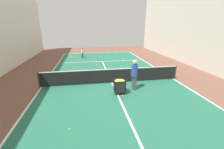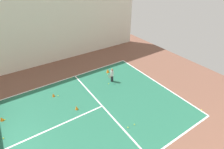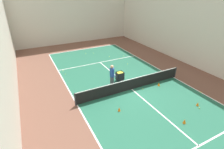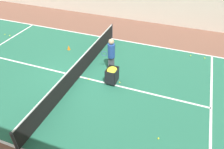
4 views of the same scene
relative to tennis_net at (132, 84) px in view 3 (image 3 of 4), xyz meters
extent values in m
plane|color=brown|center=(0.00, 0.00, -0.51)|extent=(34.24, 34.24, 0.00)
cube|color=#23664C|center=(0.00, 0.00, -0.51)|extent=(9.10, 23.02, 0.00)
cube|color=white|center=(0.00, 11.51, -0.51)|extent=(9.10, 0.10, 0.00)
cube|color=white|center=(-4.55, 0.00, -0.51)|extent=(0.10, 23.02, 0.00)
cube|color=white|center=(4.55, 0.00, -0.51)|extent=(0.10, 23.02, 0.00)
cube|color=white|center=(0.00, -6.33, -0.51)|extent=(9.10, 0.10, 0.00)
cube|color=white|center=(0.00, 6.33, -0.51)|extent=(9.10, 0.10, 0.00)
cube|color=white|center=(0.00, 0.00, -0.51)|extent=(0.10, 12.66, 0.00)
cube|color=silver|center=(8.23, 0.00, 3.77)|extent=(0.15, 30.54, 8.56)
cube|color=silver|center=(0.00, 15.20, 3.77)|extent=(16.32, 0.15, 8.56)
cylinder|color=#2D2D33|center=(-4.65, 0.00, -0.02)|extent=(0.10, 0.10, 0.98)
cylinder|color=#2D2D33|center=(4.65, 0.00, -0.02)|extent=(0.10, 0.10, 0.98)
cube|color=black|center=(0.00, 0.00, -0.03)|extent=(9.20, 0.03, 0.91)
cube|color=white|center=(0.00, 0.00, 0.45)|extent=(9.20, 0.04, 0.05)
cube|color=#4C4C56|center=(-1.13, 1.31, -0.10)|extent=(0.22, 0.32, 0.83)
cylinder|color=#234799|center=(-1.13, 1.31, 0.69)|extent=(0.42, 0.42, 0.74)
sphere|color=tan|center=(-1.13, 1.31, 1.20)|extent=(0.28, 0.28, 0.28)
torus|color=#2D478C|center=(-1.02, 0.96, 0.50)|extent=(0.07, 0.28, 0.28)
cube|color=black|center=(-0.15, 1.72, -0.39)|extent=(0.63, 0.51, 0.02)
cube|color=black|center=(-0.15, 1.47, -0.03)|extent=(0.63, 0.02, 0.70)
cube|color=black|center=(-0.15, 1.96, -0.03)|extent=(0.63, 0.02, 0.70)
cube|color=black|center=(-0.45, 1.72, -0.03)|extent=(0.02, 0.51, 0.70)
cube|color=black|center=(0.16, 1.72, -0.03)|extent=(0.02, 0.51, 0.70)
ellipsoid|color=yellow|center=(-0.15, 1.72, 0.26)|extent=(0.59, 0.47, 0.16)
cylinder|color=black|center=(-0.37, 1.54, -0.45)|extent=(0.05, 0.05, 0.12)
cylinder|color=black|center=(0.07, 1.54, -0.45)|extent=(0.05, 0.05, 0.12)
cylinder|color=black|center=(-0.37, 1.89, -0.45)|extent=(0.05, 0.05, 0.12)
cylinder|color=black|center=(0.07, 1.89, -0.45)|extent=(0.05, 0.05, 0.12)
cone|color=orange|center=(2.87, -3.91, -0.37)|extent=(0.19, 0.19, 0.27)
cone|color=orange|center=(0.67, -4.75, -0.35)|extent=(0.19, 0.19, 0.31)
cone|color=orange|center=(-2.26, -1.92, -0.36)|extent=(0.19, 0.19, 0.29)
cone|color=orange|center=(2.32, -0.52, -0.37)|extent=(0.21, 0.21, 0.28)
sphere|color=yellow|center=(1.64, 7.35, -0.47)|extent=(0.07, 0.07, 0.07)
sphere|color=yellow|center=(-4.12, 5.93, -0.47)|extent=(0.07, 0.07, 0.07)
sphere|color=yellow|center=(-0.46, 9.61, -0.47)|extent=(0.07, 0.07, 0.07)
sphere|color=yellow|center=(0.44, 9.28, -0.47)|extent=(0.07, 0.07, 0.07)
sphere|color=yellow|center=(4.53, -2.89, -0.47)|extent=(0.07, 0.07, 0.07)
sphere|color=yellow|center=(2.28, -0.66, -0.47)|extent=(0.07, 0.07, 0.07)
sphere|color=yellow|center=(2.72, -4.19, -0.47)|extent=(0.07, 0.07, 0.07)
sphere|color=yellow|center=(0.78, -0.43, -0.47)|extent=(0.07, 0.07, 0.07)
sphere|color=yellow|center=(3.27, 6.78, -0.47)|extent=(0.07, 0.07, 0.07)
sphere|color=yellow|center=(-4.10, 5.15, -0.47)|extent=(0.07, 0.07, 0.07)
sphere|color=yellow|center=(2.38, 6.26, -0.47)|extent=(0.07, 0.07, 0.07)
sphere|color=yellow|center=(0.06, 0.53, -0.47)|extent=(0.07, 0.07, 0.07)
sphere|color=yellow|center=(-0.25, 2.08, -0.47)|extent=(0.07, 0.07, 0.07)
sphere|color=yellow|center=(2.39, 4.52, -0.47)|extent=(0.07, 0.07, 0.07)
sphere|color=yellow|center=(-0.19, 11.11, -0.47)|extent=(0.07, 0.07, 0.07)
camera|label=1|loc=(1.60, 9.39, 3.27)|focal=24.00mm
camera|label=2|loc=(-7.76, -1.94, 7.65)|focal=28.00mm
camera|label=3|loc=(-6.95, -9.96, 6.87)|focal=28.00mm
camera|label=4|loc=(7.76, 4.71, 6.23)|focal=35.00mm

